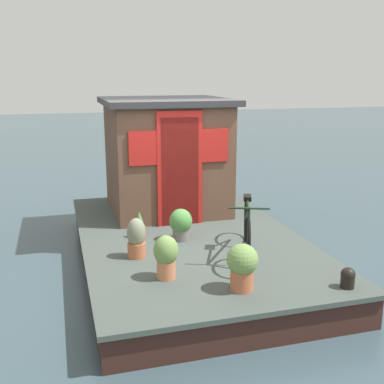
{
  "coord_description": "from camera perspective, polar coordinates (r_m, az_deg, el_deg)",
  "views": [
    {
      "loc": [
        -6.53,
        1.81,
        2.78
      ],
      "look_at": [
        -0.2,
        0.0,
        1.15
      ],
      "focal_mm": 44.49,
      "sensor_mm": 36.0,
      "label": 1
    }
  ],
  "objects": [
    {
      "name": "houseboat_deck",
      "position": [
        7.25,
        -0.44,
        -6.73
      ],
      "size": [
        5.11,
        3.16,
        0.45
      ],
      "color": "#424C47",
      "rests_on": "ground_plane"
    },
    {
      "name": "potted_plant_sage",
      "position": [
        6.26,
        -6.69,
        -5.55
      ],
      "size": [
        0.24,
        0.24,
        0.53
      ],
      "color": "#B2603D",
      "rests_on": "houseboat_deck"
    },
    {
      "name": "ground_plane",
      "position": [
        7.33,
        -0.44,
        -8.37
      ],
      "size": [
        60.0,
        60.0,
        0.0
      ],
      "primitive_type": "plane",
      "color": "#384C54"
    },
    {
      "name": "potted_plant_thyme",
      "position": [
        5.32,
        6.04,
        -8.69
      ],
      "size": [
        0.35,
        0.35,
        0.53
      ],
      "color": "#B2603D",
      "rests_on": "houseboat_deck"
    },
    {
      "name": "potted_plant_geranium",
      "position": [
        5.59,
        -3.14,
        -7.6
      ],
      "size": [
        0.29,
        0.29,
        0.52
      ],
      "color": "#C6754C",
      "rests_on": "houseboat_deck"
    },
    {
      "name": "potted_plant_succulent",
      "position": [
        6.86,
        -1.36,
        -3.8
      ],
      "size": [
        0.33,
        0.33,
        0.46
      ],
      "color": "slate",
      "rests_on": "houseboat_deck"
    },
    {
      "name": "bicycle",
      "position": [
        6.34,
        6.62,
        -4.31
      ],
      "size": [
        1.59,
        0.71,
        0.77
      ],
      "color": "black",
      "rests_on": "houseboat_deck"
    },
    {
      "name": "mooring_bollard",
      "position": [
        5.69,
        18.18,
        -9.71
      ],
      "size": [
        0.16,
        0.16,
        0.24
      ],
      "color": "black",
      "rests_on": "houseboat_deck"
    },
    {
      "name": "houseboat_cabin",
      "position": [
        8.29,
        -3.14,
        4.51
      ],
      "size": [
        2.09,
        2.09,
        1.94
      ],
      "color": "brown",
      "rests_on": "houseboat_deck"
    },
    {
      "name": "potted_plant_lavender",
      "position": [
        7.02,
        -6.31,
        -3.97
      ],
      "size": [
        0.18,
        0.18,
        0.4
      ],
      "color": "#935138",
      "rests_on": "houseboat_deck"
    }
  ]
}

